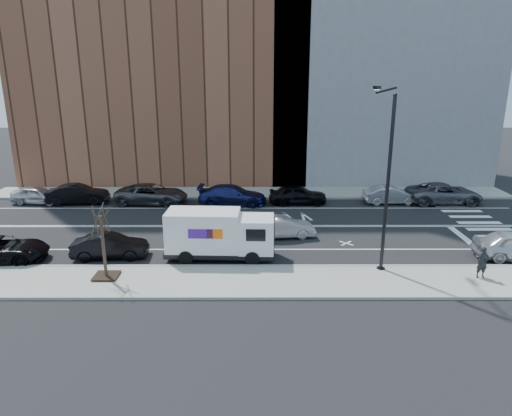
{
  "coord_description": "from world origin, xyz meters",
  "views": [
    {
      "loc": [
        0.45,
        -29.31,
        9.86
      ],
      "look_at": [
        0.5,
        -0.42,
        1.4
      ],
      "focal_mm": 32.0,
      "sensor_mm": 36.0,
      "label": 1
    }
  ],
  "objects_px": {
    "far_parked_a": "(38,195)",
    "far_parked_b": "(78,194)",
    "driving_sedan": "(283,227)",
    "fedex_van": "(219,234)",
    "pedestrian": "(483,262)"
  },
  "relations": [
    {
      "from": "far_parked_a",
      "to": "driving_sedan",
      "type": "height_order",
      "value": "far_parked_a"
    },
    {
      "from": "fedex_van",
      "to": "pedestrian",
      "type": "relative_size",
      "value": 3.75
    },
    {
      "from": "fedex_van",
      "to": "driving_sedan",
      "type": "relative_size",
      "value": 1.51
    },
    {
      "from": "fedex_van",
      "to": "driving_sedan",
      "type": "height_order",
      "value": "fedex_van"
    },
    {
      "from": "driving_sedan",
      "to": "fedex_van",
      "type": "bearing_deg",
      "value": 125.28
    },
    {
      "from": "driving_sedan",
      "to": "far_parked_a",
      "type": "bearing_deg",
      "value": 60.11
    },
    {
      "from": "driving_sedan",
      "to": "pedestrian",
      "type": "relative_size",
      "value": 2.48
    },
    {
      "from": "driving_sedan",
      "to": "pedestrian",
      "type": "height_order",
      "value": "pedestrian"
    },
    {
      "from": "far_parked_a",
      "to": "far_parked_b",
      "type": "height_order",
      "value": "far_parked_b"
    },
    {
      "from": "pedestrian",
      "to": "fedex_van",
      "type": "bearing_deg",
      "value": 159.59
    },
    {
      "from": "fedex_van",
      "to": "far_parked_b",
      "type": "distance_m",
      "value": 16.49
    },
    {
      "from": "far_parked_a",
      "to": "far_parked_b",
      "type": "relative_size",
      "value": 0.87
    },
    {
      "from": "fedex_van",
      "to": "pedestrian",
      "type": "distance_m",
      "value": 13.55
    },
    {
      "from": "far_parked_a",
      "to": "far_parked_b",
      "type": "xyz_separation_m",
      "value": [
        3.2,
        -0.06,
        0.08
      ]
    },
    {
      "from": "pedestrian",
      "to": "driving_sedan",
      "type": "bearing_deg",
      "value": 138.4
    }
  ]
}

